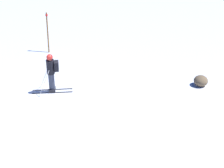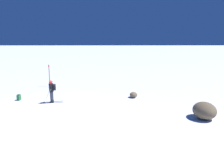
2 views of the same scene
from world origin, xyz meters
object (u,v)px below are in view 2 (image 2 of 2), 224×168
exposed_boulder_1 (133,95)px  spare_backpack (19,98)px  skier (52,90)px  exposed_boulder_0 (204,111)px  trail_marker (49,75)px

exposed_boulder_1 → spare_backpack: bearing=-85.5°
spare_backpack → skier: bearing=-93.6°
spare_backpack → exposed_boulder_0: bearing=-95.8°
exposed_boulder_1 → skier: bearing=-76.5°
exposed_boulder_1 → trail_marker: trail_marker is taller
trail_marker → exposed_boulder_1: bearing=62.7°
exposed_boulder_0 → trail_marker: trail_marker is taller
skier → exposed_boulder_0: skier is taller
skier → trail_marker: bearing=-175.8°
skier → spare_backpack: (-0.83, -2.95, -0.81)m
spare_backpack → trail_marker: trail_marker is taller
spare_backpack → exposed_boulder_1: 9.57m
spare_backpack → exposed_boulder_1: spare_backpack is taller
spare_backpack → exposed_boulder_0: size_ratio=0.30×
skier → spare_backpack: skier is taller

